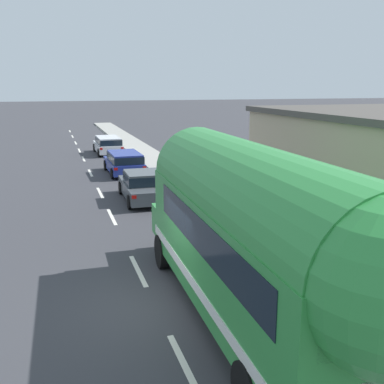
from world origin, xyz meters
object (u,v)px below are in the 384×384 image
object	(u,v)px
car_lead	(144,185)
car_third	(108,144)
painted_bus	(259,234)
car_second	(124,161)

from	to	relation	value
car_lead	car_third	xyz separation A→B (m)	(0.23, 15.38, 0.06)
painted_bus	car_third	world-z (taller)	painted_bus
car_third	car_second	bearing A→B (deg)	-90.60
painted_bus	car_second	world-z (taller)	painted_bus
car_lead	car_third	bearing A→B (deg)	89.14
painted_bus	car_third	distance (m)	27.94
painted_bus	car_lead	bearing A→B (deg)	89.87
car_lead	painted_bus	bearing A→B (deg)	-90.13
painted_bus	car_second	distance (m)	19.24
car_second	car_third	world-z (taller)	same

